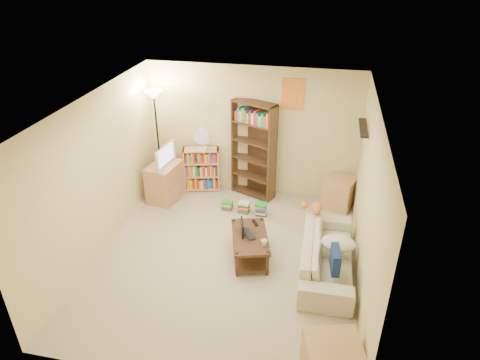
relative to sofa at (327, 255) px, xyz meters
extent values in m
plane|color=tan|center=(-1.55, -0.04, -0.28)|extent=(4.50, 4.50, 0.00)
cube|color=beige|center=(-1.55, 2.21, 0.97)|extent=(4.00, 0.04, 2.50)
cube|color=beige|center=(-1.55, -2.29, 0.97)|extent=(4.00, 0.04, 2.50)
cube|color=beige|center=(-3.55, -0.04, 0.97)|extent=(0.04, 4.50, 2.50)
cube|color=beige|center=(0.45, -0.04, 0.97)|extent=(0.04, 4.50, 2.50)
cube|color=white|center=(-1.55, -0.04, 2.22)|extent=(4.00, 4.50, 0.04)
cube|color=red|center=(-0.83, 2.20, 1.74)|extent=(0.40, 0.02, 0.58)
cube|color=black|center=(0.37, 1.26, 1.57)|extent=(0.12, 0.80, 0.03)
imported|color=beige|center=(0.00, 0.00, 0.00)|extent=(1.92, 0.77, 0.56)
cube|color=navy|center=(0.09, -0.41, 0.25)|extent=(0.15, 0.38, 0.33)
ellipsoid|color=beige|center=(0.14, 0.05, 0.20)|extent=(0.51, 0.37, 0.22)
ellipsoid|color=orange|center=(-0.22, 0.73, 0.35)|extent=(0.35, 0.16, 0.14)
sphere|color=orange|center=(-0.42, 0.73, 0.37)|extent=(0.12, 0.12, 0.12)
cube|color=#412E19|center=(-1.18, 0.05, 0.13)|extent=(0.77, 1.06, 0.04)
cube|color=#412E19|center=(-1.18, 0.05, -0.19)|extent=(0.73, 1.01, 0.03)
cube|color=#412E19|center=(-1.29, -0.42, -0.07)|extent=(0.04, 0.04, 0.43)
cube|color=#412E19|center=(-0.85, -0.30, -0.07)|extent=(0.04, 0.04, 0.43)
cube|color=#412E19|center=(-1.51, 0.39, -0.07)|extent=(0.04, 0.04, 0.43)
cube|color=#412E19|center=(-1.08, 0.51, -0.07)|extent=(0.04, 0.04, 0.43)
imported|color=black|center=(-1.18, 0.10, 0.16)|extent=(0.53, 0.52, 0.03)
cube|color=white|center=(-1.31, 0.06, 0.27)|extent=(0.10, 0.31, 0.21)
imported|color=white|center=(-0.94, -0.15, 0.19)|extent=(0.11, 0.11, 0.09)
cube|color=black|center=(-1.17, 0.38, 0.16)|extent=(0.14, 0.17, 0.02)
cube|color=tan|center=(-3.12, 1.50, 0.09)|extent=(0.59, 0.75, 0.74)
imported|color=black|center=(-3.12, 1.50, 0.65)|extent=(0.70, 0.29, 0.39)
cube|color=#47311B|center=(-1.49, 2.01, 0.67)|extent=(0.89, 0.61, 1.90)
cube|color=tan|center=(-2.53, 2.01, 0.17)|extent=(0.74, 0.43, 0.89)
cylinder|color=white|center=(-2.48, 1.99, 0.63)|extent=(0.18, 0.18, 0.04)
cylinder|color=white|center=(-2.48, 1.99, 0.73)|extent=(0.02, 0.02, 0.18)
cylinder|color=white|center=(-2.48, 1.96, 0.89)|extent=(0.32, 0.06, 0.32)
cylinder|color=black|center=(-3.28, 1.75, -0.26)|extent=(0.31, 0.31, 0.03)
cylinder|color=black|center=(-3.28, 1.75, 0.70)|extent=(0.03, 0.03, 1.95)
cone|color=#F9F2C2|center=(-3.28, 1.75, 1.72)|extent=(0.35, 0.35, 0.15)
cube|color=tan|center=(0.17, 1.91, 0.01)|extent=(0.65, 0.65, 0.58)
cube|color=tan|center=(0.10, -1.83, -0.03)|extent=(0.72, 0.65, 0.51)
cube|color=red|center=(-1.85, 1.36, -0.19)|extent=(0.21, 0.16, 0.18)
cube|color=#1966B2|center=(-1.54, 1.32, -0.17)|extent=(0.21, 0.16, 0.21)
cube|color=gold|center=(-1.22, 1.29, -0.15)|extent=(0.21, 0.16, 0.25)
camera|label=1|loc=(-0.25, -5.23, 4.03)|focal=32.00mm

